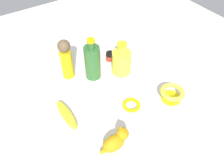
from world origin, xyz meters
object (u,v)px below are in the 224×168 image
cat_figurine (116,140)px  bottle_tall (92,62)px  bottle_short (122,61)px  bangle (131,105)px  banana (66,114)px  person_figure_adult (66,59)px  bowl (172,93)px  nail_polish_jar (110,56)px

cat_figurine → bottle_tall: bottle_tall is taller
cat_figurine → bottle_short: 0.43m
bangle → bottle_tall: (-0.26, -0.04, 0.08)m
banana → person_figure_adult: size_ratio=0.82×
bowl → nail_polish_jar: (-0.39, -0.08, -0.01)m
banana → person_figure_adult: bearing=151.4°
bottle_short → bottle_tall: bearing=-110.1°
bowl → bottle_tall: 0.40m
banana → bangle: bearing=68.5°
person_figure_adult → bottle_tall: (0.07, 0.10, -0.02)m
cat_figurine → bottle_tall: (-0.39, 0.13, 0.05)m
banana → cat_figurine: 0.25m
person_figure_adult → bottle_tall: bottle_tall is taller
bowl → bottle_short: (-0.28, -0.08, 0.03)m
bottle_tall → bowl: bearing=33.6°
bottle_tall → bottle_short: bearing=69.9°
banana → bottle_tall: bearing=125.2°
bottle_short → person_figure_adult: (-0.12, -0.24, 0.04)m
bowl → banana: size_ratio=0.63×
nail_polish_jar → person_figure_adult: bearing=-91.6°
nail_polish_jar → person_figure_adult: size_ratio=0.23×
bangle → banana: size_ratio=0.46×
cat_figurine → person_figure_adult: (-0.46, 0.03, 0.07)m
cat_figurine → banana: bearing=-157.0°
bottle_short → bottle_tall: (-0.05, -0.13, 0.03)m
nail_polish_jar → cat_figurine: bearing=-30.8°
bowl → cat_figurine: size_ratio=0.87×
banana → nail_polish_jar: 0.43m
bottle_short → nail_polish_jar: size_ratio=3.64×
bangle → person_figure_adult: (-0.33, -0.14, 0.10)m
bangle → bottle_tall: bottle_tall is taller
bangle → bowl: bearing=70.0°
person_figure_adult → bowl: bearing=38.8°
cat_figurine → bottle_short: bearing=142.2°
bowl → person_figure_adult: (-0.39, -0.32, 0.07)m
nail_polish_jar → bowl: bearing=11.1°
bangle → bowl: bowl is taller
bottle_tall → nail_polish_jar: bearing=114.0°
bottle_short → bangle: bearing=-23.9°
cat_figurine → nail_polish_jar: (-0.45, 0.27, -0.02)m
nail_polish_jar → bottle_tall: bottle_tall is taller
bowl → cat_figurine: 0.35m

